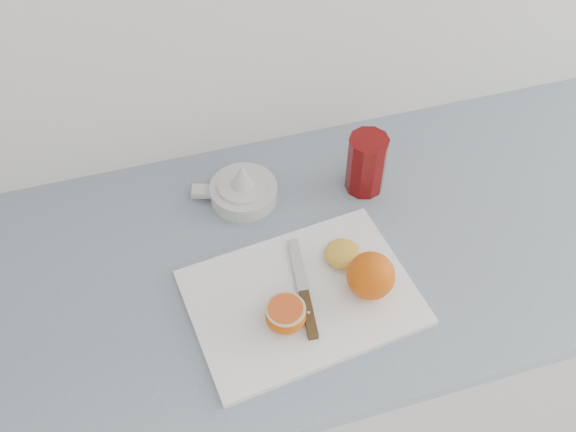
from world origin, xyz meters
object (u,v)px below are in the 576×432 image
at_px(cutting_board, 302,297).
at_px(half_orange, 286,315).
at_px(counter, 338,354).
at_px(red_tumbler, 366,165).
at_px(citrus_juicer, 243,189).

relative_size(cutting_board, half_orange, 5.55).
bearing_deg(cutting_board, counter, 38.19).
bearing_deg(counter, cutting_board, -141.81).
distance_m(counter, half_orange, 0.53).
relative_size(half_orange, red_tumbler, 0.54).
xyz_separation_m(cutting_board, half_orange, (-0.04, -0.04, 0.03)).
distance_m(half_orange, citrus_juicer, 0.30).
height_order(cutting_board, half_orange, half_orange).
relative_size(counter, cutting_board, 6.98).
height_order(counter, red_tumbler, red_tumbler).
relative_size(citrus_juicer, red_tumbler, 1.31).
height_order(counter, citrus_juicer, citrus_juicer).
relative_size(cutting_board, red_tumbler, 3.00).
distance_m(counter, citrus_juicer, 0.52).
distance_m(cutting_board, half_orange, 0.06).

